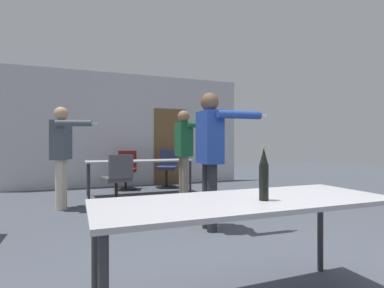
% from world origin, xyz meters
% --- Properties ---
extents(back_wall, '(6.19, 0.12, 2.92)m').
position_xyz_m(back_wall, '(0.03, 6.42, 1.45)').
color(back_wall, '#BCBCC1').
rests_on(back_wall, ground_plane).
extents(conference_table_near, '(1.99, 0.75, 0.74)m').
position_xyz_m(conference_table_near, '(-0.25, 0.21, 0.68)').
color(conference_table_near, '#A8A8AD').
rests_on(conference_table_near, ground_plane).
extents(conference_table_far, '(2.23, 0.67, 0.74)m').
position_xyz_m(conference_table_far, '(-0.02, 4.90, 0.68)').
color(conference_table_far, '#A8A8AD').
rests_on(conference_table_far, ground_plane).
extents(person_far_watching, '(0.73, 0.76, 1.73)m').
position_xyz_m(person_far_watching, '(-1.52, 3.99, 1.05)').
color(person_far_watching, beige).
rests_on(person_far_watching, ground_plane).
extents(person_center_tall, '(0.79, 0.67, 1.76)m').
position_xyz_m(person_center_tall, '(0.70, 4.08, 1.06)').
color(person_center_tall, slate).
rests_on(person_center_tall, ground_plane).
extents(person_left_plaid, '(0.78, 0.64, 1.76)m').
position_xyz_m(person_left_plaid, '(0.31, 1.99, 1.07)').
color(person_left_plaid, '#28282D').
rests_on(person_left_plaid, ground_plane).
extents(office_chair_far_left, '(0.59, 0.63, 0.93)m').
position_xyz_m(office_chair_far_left, '(-0.18, 5.78, 0.43)').
color(office_chair_far_left, black).
rests_on(office_chair_far_left, ground_plane).
extents(office_chair_far_right, '(0.64, 0.67, 0.95)m').
position_xyz_m(office_chair_far_right, '(0.83, 5.76, 0.45)').
color(office_chair_far_right, black).
rests_on(office_chair_far_right, ground_plane).
extents(office_chair_mid_tucked, '(0.55, 0.60, 0.91)m').
position_xyz_m(office_chair_mid_tucked, '(-0.60, 4.04, 0.42)').
color(office_chair_mid_tucked, black).
rests_on(office_chair_mid_tucked, ground_plane).
extents(beer_bottle, '(0.06, 0.06, 0.35)m').
position_xyz_m(beer_bottle, '(-0.17, 0.13, 0.91)').
color(beer_bottle, black).
rests_on(beer_bottle, conference_table_near).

